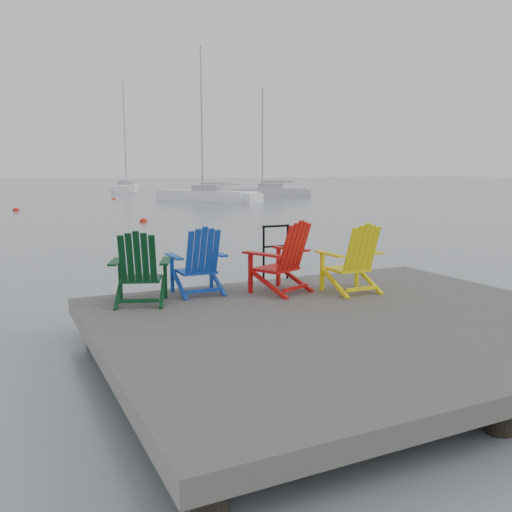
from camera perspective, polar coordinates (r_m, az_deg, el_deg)
name	(u,v)px	position (r m, az deg, el deg)	size (l,w,h in m)	color
ground	(350,356)	(6.90, 9.89, -10.30)	(400.00, 400.00, 0.00)	slate
dock	(351,329)	(6.80, 9.97, -7.53)	(6.00, 5.00, 1.40)	#292725
handrail	(276,247)	(8.83, 2.09, 0.98)	(0.48, 0.04, 0.90)	black
chair_green	(140,268)	(7.33, -12.15, -1.21)	(0.94, 0.90, 0.98)	#0A3B1A
chair_blue	(199,261)	(7.80, -6.06, -0.50)	(0.79, 0.73, 0.97)	#1140B3
chair_red	(283,257)	(7.86, 2.86, -0.12)	(1.01, 0.97, 1.04)	red
chair_yellow	(353,258)	(7.99, 10.21, -0.23)	(0.80, 0.75, 1.01)	yellow
sailboat_near	(207,196)	(42.50, -5.16, 6.26)	(5.84, 8.80, 11.96)	white
sailboat_mid	(126,188)	(65.24, -13.50, 6.95)	(5.07, 9.60, 12.73)	white
sailboat_far	(267,193)	(48.81, 1.13, 6.63)	(7.14, 4.07, 9.78)	silver
buoy_a	(143,222)	(25.04, -11.76, 3.51)	(0.37, 0.37, 0.37)	red
buoy_b	(16,211)	(34.39, -23.93, 4.34)	(0.39, 0.39, 0.39)	red
buoy_c	(232,201)	(42.66, -2.50, 5.82)	(0.35, 0.35, 0.35)	#C63E0B
buoy_d	(114,200)	(46.21, -14.71, 5.77)	(0.35, 0.35, 0.35)	#F9410E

